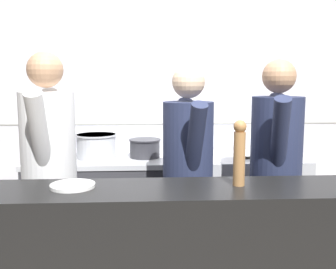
{
  "coord_description": "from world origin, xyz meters",
  "views": [
    {
      "loc": [
        -0.16,
        -2.3,
        1.56
      ],
      "look_at": [
        0.01,
        0.63,
        1.15
      ],
      "focal_mm": 42.0,
      "sensor_mm": 36.0,
      "label": 1
    }
  ],
  "objects": [
    {
      "name": "pepper_mill",
      "position": [
        0.34,
        -0.29,
        1.18
      ],
      "size": [
        0.07,
        0.07,
        0.35
      ],
      "color": "#AD7A47",
      "rests_on": "pass_counter"
    },
    {
      "name": "sauce_pot",
      "position": [
        -0.57,
        0.94,
        1.02
      ],
      "size": [
        0.34,
        0.34,
        0.2
      ],
      "color": "#B7BABF",
      "rests_on": "oven_range"
    },
    {
      "name": "wall_back_tiled",
      "position": [
        0.0,
        1.39,
        1.3
      ],
      "size": [
        8.0,
        0.06,
        2.6
      ],
      "color": "silver",
      "rests_on": "ground_plane"
    },
    {
      "name": "braising_pot",
      "position": [
        -0.17,
        0.95,
        1.0
      ],
      "size": [
        0.27,
        0.27,
        0.15
      ],
      "color": "#2D2D33",
      "rests_on": "oven_range"
    },
    {
      "name": "plated_dish_main",
      "position": [
        -0.54,
        -0.28,
        1.01
      ],
      "size": [
        0.23,
        0.23,
        0.02
      ],
      "color": "white",
      "rests_on": "pass_counter"
    },
    {
      "name": "stock_pot",
      "position": [
        -0.93,
        1.03,
        1.0
      ],
      "size": [
        0.35,
        0.35,
        0.16
      ],
      "color": "#B7BABF",
      "rests_on": "oven_range"
    },
    {
      "name": "prep_counter",
      "position": [
        0.6,
        0.99,
        0.45
      ],
      "size": [
        1.17,
        0.65,
        0.91
      ],
      "color": "#B7BABF",
      "rests_on": "ground_plane"
    },
    {
      "name": "chef_sous",
      "position": [
        0.12,
        0.28,
        0.92
      ],
      "size": [
        0.37,
        0.73,
        1.66
      ],
      "rotation": [
        0.0,
        0.0,
        0.11
      ],
      "color": "black",
      "rests_on": "ground_plane"
    },
    {
      "name": "chefs_knife",
      "position": [
        0.76,
        0.86,
        0.91
      ],
      "size": [
        0.39,
        0.04,
        0.02
      ],
      "color": "#B7BABF",
      "rests_on": "prep_counter"
    },
    {
      "name": "mixing_bowl_steel",
      "position": [
        0.36,
        1.04,
        0.95
      ],
      "size": [
        0.2,
        0.2,
        0.09
      ],
      "color": "#B7BABF",
      "rests_on": "prep_counter"
    },
    {
      "name": "chef_line",
      "position": [
        0.72,
        0.27,
        0.94
      ],
      "size": [
        0.42,
        0.74,
        1.7
      ],
      "rotation": [
        0.0,
        0.0,
        -0.24
      ],
      "color": "black",
      "rests_on": "ground_plane"
    },
    {
      "name": "oven_range",
      "position": [
        -0.57,
        0.99,
        0.46
      ],
      "size": [
        1.13,
        0.71,
        0.91
      ],
      "color": "#38383D",
      "rests_on": "ground_plane"
    },
    {
      "name": "chef_head_cook",
      "position": [
        -0.79,
        0.26,
        0.97
      ],
      "size": [
        0.36,
        0.76,
        1.74
      ],
      "rotation": [
        0.0,
        0.0,
        0.02
      ],
      "color": "black",
      "rests_on": "ground_plane"
    }
  ]
}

